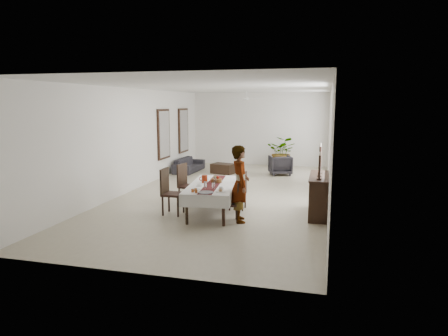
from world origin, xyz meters
TOP-DOWN VIEW (x-y plane):
  - floor at (0.00, 0.00)m, footprint 6.00×12.00m
  - ceiling at (0.00, 0.00)m, footprint 6.00×12.00m
  - wall_back at (0.00, 6.00)m, footprint 6.00×0.02m
  - wall_front at (0.00, -6.00)m, footprint 6.00×0.02m
  - wall_left at (-3.00, 0.00)m, footprint 0.02×12.00m
  - wall_right at (3.00, 0.00)m, footprint 0.02×12.00m
  - dining_table_top at (0.19, -2.15)m, footprint 1.22×2.40m
  - table_leg_fl at (-0.10, -3.29)m, footprint 0.07×0.07m
  - table_leg_fr at (0.74, -3.20)m, footprint 0.07×0.07m
  - table_leg_bl at (-0.35, -1.11)m, footprint 0.07×0.07m
  - table_leg_br at (0.49, -1.02)m, footprint 0.07×0.07m
  - tablecloth_top at (0.19, -2.15)m, footprint 1.41×2.60m
  - tablecloth_drape_left at (-0.37, -2.22)m, footprint 0.29×2.47m
  - tablecloth_drape_right at (0.75, -2.09)m, footprint 0.29×2.47m
  - tablecloth_drape_near at (0.33, -3.38)m, footprint 1.13×0.14m
  - tablecloth_drape_far at (0.05, -0.93)m, footprint 1.13×0.14m
  - table_runner at (0.19, -2.15)m, footprint 0.61×2.43m
  - red_pitcher at (-0.06, -2.04)m, footprint 0.16×0.16m
  - pitcher_handle at (-0.15, -2.05)m, footprint 0.12×0.03m
  - wine_glass_near at (0.38, -2.76)m, footprint 0.07×0.07m
  - wine_glass_mid at (0.16, -2.69)m, footprint 0.07×0.07m
  - wine_glass_far at (0.23, -2.10)m, footprint 0.07×0.07m
  - teacup_right at (0.54, -2.69)m, footprint 0.09×0.09m
  - saucer_right at (0.54, -2.69)m, footprint 0.14×0.14m
  - teacup_left at (-0.06, -2.52)m, footprint 0.09×0.09m
  - saucer_left at (-0.06, -2.52)m, footprint 0.14×0.14m
  - plate_near_right at (0.61, -2.98)m, footprint 0.23×0.23m
  - bread_near_right at (0.61, -2.98)m, footprint 0.09×0.09m
  - plate_near_left at (-0.01, -2.90)m, footprint 0.23×0.23m
  - plate_far_left at (-0.17, -1.66)m, footprint 0.23×0.23m
  - serving_tray at (0.31, -3.16)m, footprint 0.35×0.35m
  - jam_jar_a at (0.10, -3.21)m, footprint 0.06×0.06m
  - jam_jar_b at (-0.00, -3.16)m, footprint 0.06×0.06m
  - jam_jar_c at (0.03, -3.06)m, footprint 0.06×0.06m
  - fruit_basket at (0.21, -1.91)m, footprint 0.29×0.29m
  - fruit_red at (0.24, -1.89)m, footprint 0.09×0.09m
  - fruit_green at (0.17, -1.89)m, footprint 0.08×0.08m
  - chair_right_near_seat at (0.78, -2.81)m, footprint 0.49×0.49m
  - chair_right_near_leg_fl at (0.99, -2.92)m, footprint 0.05×0.05m
  - chair_right_near_leg_fr at (0.90, -2.60)m, footprint 0.05×0.05m
  - chair_right_near_leg_bl at (0.67, -3.01)m, footprint 0.05×0.05m
  - chair_right_near_leg_br at (0.58, -2.70)m, footprint 0.05×0.05m
  - chair_right_near_back at (0.96, -2.76)m, footprint 0.15×0.39m
  - chair_right_far_seat at (0.72, -1.70)m, footprint 0.42×0.42m
  - chair_right_far_leg_fl at (0.89, -1.87)m, footprint 0.04×0.04m
  - chair_right_far_leg_fr at (0.89, -1.53)m, footprint 0.04×0.04m
  - chair_right_far_leg_bl at (0.55, -1.87)m, footprint 0.04×0.04m
  - chair_right_far_leg_br at (0.55, -1.53)m, footprint 0.04×0.04m
  - chair_right_far_back at (0.91, -1.70)m, footprint 0.04×0.42m
  - chair_left_near_seat at (-0.72, -2.56)m, footprint 0.49×0.49m
  - chair_left_near_leg_fl at (-0.92, -2.36)m, footprint 0.05×0.05m
  - chair_left_near_leg_fr at (-0.92, -2.76)m, footprint 0.05×0.05m
  - chair_left_near_leg_bl at (-0.52, -2.36)m, footprint 0.05×0.05m
  - chair_left_near_leg_br at (-0.52, -2.76)m, footprint 0.05×0.05m
  - chair_left_near_back at (-0.94, -2.56)m, footprint 0.04×0.49m
  - chair_left_far_seat at (-0.68, -1.50)m, footprint 0.56×0.56m
  - chair_left_far_leg_fl at (-0.83, -1.27)m, footprint 0.06×0.06m
  - chair_left_far_leg_fr at (-0.91, -1.65)m, footprint 0.06×0.06m
  - chair_left_far_leg_bl at (-0.46, -1.35)m, footprint 0.06×0.06m
  - chair_left_far_leg_br at (-0.54, -1.73)m, footprint 0.06×0.06m
  - chair_left_far_back at (-0.89, -1.45)m, footprint 0.14×0.47m
  - woman at (1.01, -2.74)m, footprint 0.62×0.76m
  - sideboard_body at (2.78, -1.73)m, footprint 0.43×1.60m
  - sideboard_top at (2.78, -1.73)m, footprint 0.47×1.67m
  - candlestick_near_base at (2.78, -2.31)m, footprint 0.11×0.11m
  - candlestick_near_shaft at (2.78, -2.31)m, footprint 0.05×0.05m
  - candlestick_near_candle at (2.78, -2.31)m, footprint 0.04×0.04m
  - candlestick_mid_base at (2.78, -1.89)m, footprint 0.11×0.11m
  - candlestick_mid_shaft at (2.78, -1.89)m, footprint 0.05×0.05m
  - candlestick_mid_candle at (2.78, -1.89)m, footprint 0.04×0.04m
  - candlestick_far_base at (2.78, -1.46)m, footprint 0.11×0.11m
  - candlestick_far_shaft at (2.78, -1.46)m, footprint 0.05×0.05m
  - candlestick_far_candle at (2.78, -1.46)m, footprint 0.04×0.04m
  - sofa at (-2.45, 3.52)m, footprint 0.80×1.90m
  - armchair at (1.22, 3.69)m, footprint 1.02×1.04m
  - coffee_table at (-0.99, 3.42)m, footprint 1.00×0.79m
  - potted_plant at (1.11, 5.46)m, footprint 1.39×1.27m
  - mirror_frame_near at (-2.96, 2.20)m, footprint 0.06×1.05m
  - mirror_glass_near at (-2.92, 2.20)m, footprint 0.01×0.90m
  - mirror_frame_far at (-2.96, 4.30)m, footprint 0.06×1.05m
  - mirror_glass_far at (-2.92, 4.30)m, footprint 0.01×0.90m
  - fan_rod at (0.00, 3.00)m, footprint 0.04×0.04m
  - fan_hub at (0.00, 3.00)m, footprint 0.16×0.16m
  - fan_blade_n at (0.00, 3.35)m, footprint 0.10×0.55m
  - fan_blade_s at (0.00, 2.65)m, footprint 0.10×0.55m
  - fan_blade_e at (0.35, 3.00)m, footprint 0.55×0.10m
  - fan_blade_w at (-0.35, 3.00)m, footprint 0.55×0.10m

SIDE VIEW (x-z plane):
  - floor at x=0.00m, z-range 0.00..0.00m
  - coffee_table at x=-0.99m, z-range 0.00..0.39m
  - chair_right_near_leg_fl at x=0.99m, z-range 0.00..0.39m
  - chair_right_near_leg_fr at x=0.90m, z-range 0.00..0.39m
  - chair_right_near_leg_bl at x=0.67m, z-range 0.00..0.39m
  - chair_right_near_leg_br at x=0.58m, z-range 0.00..0.39m
  - chair_right_far_leg_fl at x=0.89m, z-range 0.00..0.41m
  - chair_right_far_leg_fr at x=0.89m, z-range 0.00..0.41m
  - chair_right_far_leg_bl at x=0.55m, z-range 0.00..0.41m
  - chair_right_far_leg_br at x=0.55m, z-range 0.00..0.41m
  - chair_left_far_leg_fl at x=-0.83m, z-range 0.00..0.46m
  - chair_left_far_leg_fr at x=-0.91m, z-range 0.00..0.46m
  - chair_left_far_leg_bl at x=-0.46m, z-range 0.00..0.46m
  - chair_left_far_leg_br at x=-0.54m, z-range 0.00..0.46m
  - chair_left_near_leg_fl at x=-0.92m, z-range 0.00..0.48m
  - chair_left_near_leg_fr at x=-0.92m, z-range 0.00..0.48m
  - chair_left_near_leg_bl at x=-0.52m, z-range 0.00..0.48m
  - chair_left_near_leg_br at x=-0.52m, z-range 0.00..0.48m
  - sofa at x=-2.45m, z-range 0.00..0.55m
  - table_leg_fl at x=-0.10m, z-range 0.00..0.67m
  - table_leg_fr at x=0.74m, z-range 0.00..0.67m
  - table_leg_bl at x=-0.35m, z-range 0.00..0.67m
  - table_leg_br at x=0.49m, z-range 0.00..0.67m
  - armchair at x=1.22m, z-range 0.00..0.74m
  - chair_right_near_seat at x=0.78m, z-range 0.39..0.44m
  - chair_right_far_seat at x=0.72m, z-range 0.41..0.46m
  - sideboard_body at x=2.78m, z-range 0.00..0.96m
  - chair_left_far_seat at x=-0.68m, z-range 0.46..0.52m
  - chair_left_near_seat at x=-0.72m, z-range 0.48..0.54m
  - tablecloth_drape_left at x=-0.37m, z-range 0.44..0.73m
  - tablecloth_drape_right at x=0.75m, z-range 0.44..0.73m
  - tablecloth_drape_near at x=0.33m, z-range 0.44..0.73m
  - tablecloth_drape_far at x=0.05m, z-range 0.44..0.73m
  - potted_plant at x=1.11m, z-range 0.00..1.34m
  - chair_right_near_back at x=0.96m, z-range 0.43..0.94m
  - dining_table_top at x=0.19m, z-range 0.67..0.72m
  - chair_right_far_back at x=0.91m, z-range 0.46..0.99m
  - tablecloth_top at x=0.19m, z-range 0.72..0.73m
  - table_runner at x=0.19m, z-range 0.73..0.74m
  - saucer_right at x=0.54m, z-range 0.73..0.74m
  - saucer_left at x=-0.06m, z-range 0.73..0.74m
  - plate_near_right at x=0.61m, z-range 0.73..0.75m
  - plate_near_left at x=-0.01m, z-range 0.73..0.75m
  - plate_far_left at x=-0.17m, z-range 0.73..0.75m
  - serving_tray at x=0.31m, z-range 0.73..0.75m
  - teacup_right at x=0.54m, z-range 0.73..0.79m
  - teacup_left at x=-0.06m, z-range 0.73..0.79m
  - bread_near_right at x=0.61m, z-range 0.72..0.81m
  - jam_jar_a at x=0.10m, z-range 0.73..0.80m
  - jam_jar_b at x=0.00m, z-range 0.73..0.80m
  - jam_jar_c at x=0.03m, z-range 0.73..0.80m
  - fruit_basket at x=0.21m, z-range 0.73..0.83m
  - chair_left_far_back at x=-0.89m, z-range 0.51..1.10m
  - wine_glass_near at x=0.38m, z-range 0.73..0.90m
  - wine_glass_mid at x=0.16m, z-range 0.73..0.90m
  - wine_glass_far at x=0.23m, z-range 0.73..0.90m
  - red_pitcher at x=-0.06m, z-range 0.73..0.92m
  - pitcher_handle at x=-0.15m, z-range 0.77..0.89m
  - chair_left_near_back at x=-0.94m, z-range 0.53..1.15m
  - fruit_red at x=0.24m, z-range 0.81..0.90m
  - fruit_green at x=0.17m, z-range 0.81..0.89m
  - woman at x=1.01m, z-range 0.00..1.79m
  - sideboard_top at x=2.78m, z-range 0.96..0.99m
  - candlestick_near_base at x=2.78m, z-range 0.99..1.02m
  - candlestick_mid_base at x=2.78m, z-range 0.99..1.02m
  - candlestick_far_base at x=2.78m, z-range 0.99..1.02m
  - candlestick_near_shaft at x=2.78m, z-range 1.02..1.56m
  - candlestick_far_shaft at x=2.78m, z-range 1.02..1.61m
  - candlestick_mid_shaft at x=2.78m, z-range 1.02..1.72m
  - wall_back at x=0.00m, z-range 0.00..3.20m
  - wall_front at x=0.00m, z-range 0.00..3.20m
  - wall_left at x=-3.00m, z-range 0.00..3.20m
  - wall_right at x=3.00m, z-range 0.00..3.20m
  - mirror_frame_near at x=-2.96m, z-range 0.67..2.53m
  - mirror_glass_near at x=-2.92m, z-range 0.75..2.45m
  - mirror_frame_far at x=-2.96m, z-range 0.67..2.53m
  - mirror_glass_far at x=-2.92m, z-range 0.75..2.45m
  - candlestick_near_candle at x=2.78m, z-range 1.56..1.64m
  - candlestick_far_candle at x=2.78m, z-range 1.61..1.70m
  - candlestick_mid_candle at x=2.78m, z-range 1.72..1.80m
  - fan_hub at x=0.00m, z-range 2.86..2.94m
  - fan_blade_n at x=0.00m, z-range 2.89..2.91m
  - fan_blade_s at x=0.00m, z-range 2.89..2.91m
  - fan_blade_e at x=0.35m, z-range 2.89..2.91m
  - fan_blade_w at x=-0.35m, z-range 2.89..2.91m
  - fan_rod at x=0.00m, z-range 3.00..3.20m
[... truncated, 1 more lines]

